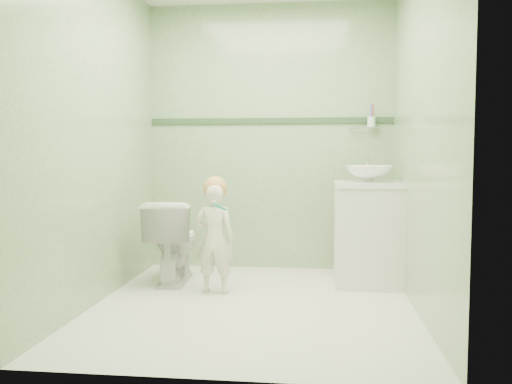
# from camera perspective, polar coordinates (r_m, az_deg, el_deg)

# --- Properties ---
(ground) EXTENTS (2.50, 2.50, 0.00)m
(ground) POSITION_cam_1_polar(r_m,az_deg,el_deg) (3.83, -0.26, -11.89)
(ground) COLOR silver
(ground) RESTS_ON ground
(room_shell) EXTENTS (2.50, 2.54, 2.40)m
(room_shell) POSITION_cam_1_polar(r_m,az_deg,el_deg) (3.68, -0.27, 6.37)
(room_shell) COLOR #81A776
(room_shell) RESTS_ON ground
(trim_stripe) EXTENTS (2.20, 0.02, 0.05)m
(trim_stripe) POSITION_cam_1_polar(r_m,az_deg,el_deg) (4.92, 1.46, 7.55)
(trim_stripe) COLOR #2F4C2F
(trim_stripe) RESTS_ON room_shell
(vanity) EXTENTS (0.52, 0.50, 0.80)m
(vanity) POSITION_cam_1_polar(r_m,az_deg,el_deg) (4.42, 11.75, -4.50)
(vanity) COLOR silver
(vanity) RESTS_ON ground
(counter) EXTENTS (0.54, 0.52, 0.04)m
(counter) POSITION_cam_1_polar(r_m,az_deg,el_deg) (4.38, 11.83, 0.82)
(counter) COLOR white
(counter) RESTS_ON vanity
(basin) EXTENTS (0.37, 0.37, 0.13)m
(basin) POSITION_cam_1_polar(r_m,az_deg,el_deg) (4.37, 11.85, 1.91)
(basin) COLOR white
(basin) RESTS_ON counter
(faucet) EXTENTS (0.03, 0.13, 0.18)m
(faucet) POSITION_cam_1_polar(r_m,az_deg,el_deg) (4.56, 11.65, 3.01)
(faucet) COLOR silver
(faucet) RESTS_ON counter
(cup_holder) EXTENTS (0.26, 0.07, 0.21)m
(cup_holder) POSITION_cam_1_polar(r_m,az_deg,el_deg) (4.86, 12.03, 7.27)
(cup_holder) COLOR silver
(cup_holder) RESTS_ON room_shell
(toilet) EXTENTS (0.42, 0.68, 0.68)m
(toilet) POSITION_cam_1_polar(r_m,az_deg,el_deg) (4.49, -8.78, -5.12)
(toilet) COLOR white
(toilet) RESTS_ON ground
(toddler) EXTENTS (0.32, 0.22, 0.83)m
(toddler) POSITION_cam_1_polar(r_m,az_deg,el_deg) (4.08, -4.39, -4.96)
(toddler) COLOR beige
(toddler) RESTS_ON ground
(hair_cap) EXTENTS (0.18, 0.18, 0.18)m
(hair_cap) POSITION_cam_1_polar(r_m,az_deg,el_deg) (4.06, -4.35, 0.38)
(hair_cap) COLOR tan
(hair_cap) RESTS_ON toddler
(teal_toothbrush) EXTENTS (0.11, 0.13, 0.08)m
(teal_toothbrush) POSITION_cam_1_polar(r_m,az_deg,el_deg) (3.91, -3.87, -1.55)
(teal_toothbrush) COLOR #138376
(teal_toothbrush) RESTS_ON toddler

